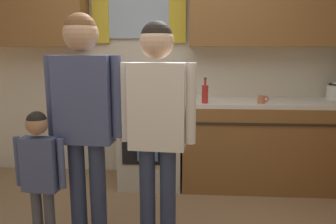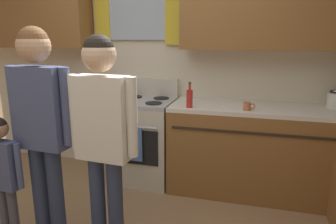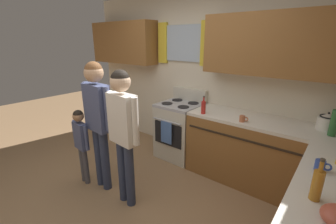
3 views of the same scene
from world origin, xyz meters
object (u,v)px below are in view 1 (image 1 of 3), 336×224
cup_terracotta (262,99)px  adult_in_plaid (157,116)px  bottle_sauce_red (205,94)px  small_child (40,170)px  stove_oven (152,140)px  adult_holding_child (84,109)px

cup_terracotta → adult_in_plaid: bearing=-128.2°
bottle_sauce_red → cup_terracotta: bearing=2.0°
cup_terracotta → small_child: 2.06m
stove_oven → adult_in_plaid: adult_in_plaid is taller
adult_in_plaid → bottle_sauce_red: bearing=72.5°
stove_oven → small_child: bearing=-111.4°
cup_terracotta → adult_in_plaid: (-0.89, -1.13, 0.05)m
cup_terracotta → stove_oven: bearing=169.2°
cup_terracotta → small_child: (-1.64, -1.21, -0.30)m
adult_holding_child → small_child: size_ratio=1.59×
stove_oven → cup_terracotta: 1.20m
cup_terracotta → adult_in_plaid: 1.44m
bottle_sauce_red → adult_in_plaid: size_ratio=0.16×
bottle_sauce_red → adult_holding_child: bearing=-127.0°
bottle_sauce_red → adult_in_plaid: bearing=-107.5°
adult_holding_child → adult_in_plaid: (0.48, -0.02, -0.03)m
adult_holding_child → small_child: adult_holding_child is taller
cup_terracotta → adult_holding_child: bearing=-140.8°
cup_terracotta → adult_in_plaid: size_ratio=0.07×
stove_oven → cup_terracotta: (1.08, -0.21, 0.47)m
bottle_sauce_red → small_child: bearing=-132.6°
stove_oven → adult_holding_child: adult_holding_child is taller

